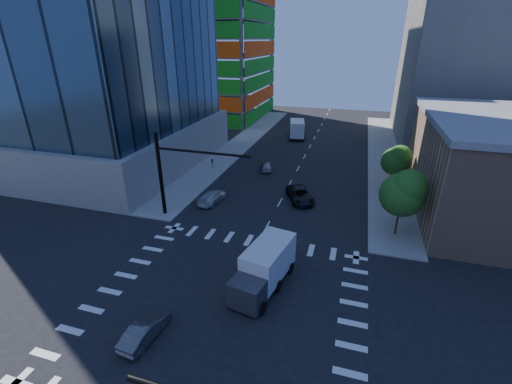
% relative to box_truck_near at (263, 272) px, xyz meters
% --- Properties ---
extents(ground, '(160.00, 160.00, 0.00)m').
position_rel_box_truck_near_xyz_m(ground, '(-2.12, -2.75, -1.48)').
color(ground, black).
rests_on(ground, ground).
extents(road_markings, '(20.00, 20.00, 0.01)m').
position_rel_box_truck_near_xyz_m(road_markings, '(-2.12, -2.75, -1.47)').
color(road_markings, silver).
rests_on(road_markings, ground).
extents(sidewalk_ne, '(5.00, 60.00, 0.15)m').
position_rel_box_truck_near_xyz_m(sidewalk_ne, '(10.38, 37.25, -1.40)').
color(sidewalk_ne, gray).
rests_on(sidewalk_ne, ground).
extents(sidewalk_nw, '(5.00, 60.00, 0.15)m').
position_rel_box_truck_near_xyz_m(sidewalk_nw, '(-14.62, 37.25, -1.40)').
color(sidewalk_nw, gray).
rests_on(sidewalk_nw, ground).
extents(construction_building, '(25.16, 34.50, 70.60)m').
position_rel_box_truck_near_xyz_m(construction_building, '(-29.54, 59.18, 23.13)').
color(construction_building, slate).
rests_on(construction_building, ground).
extents(bg_building_ne, '(24.00, 30.00, 28.00)m').
position_rel_box_truck_near_xyz_m(bg_building_ne, '(24.88, 52.25, 12.52)').
color(bg_building_ne, '#605A57').
rests_on(bg_building_ne, ground).
extents(signal_mast_nw, '(10.20, 0.40, 9.00)m').
position_rel_box_truck_near_xyz_m(signal_mast_nw, '(-12.12, 8.75, 4.02)').
color(signal_mast_nw, black).
rests_on(signal_mast_nw, sidewalk_nw).
extents(tree_south, '(4.16, 4.16, 6.82)m').
position_rel_box_truck_near_xyz_m(tree_south, '(10.51, 11.16, 3.21)').
color(tree_south, '#382316').
rests_on(tree_south, sidewalk_ne).
extents(tree_north, '(3.54, 3.52, 5.78)m').
position_rel_box_truck_near_xyz_m(tree_north, '(10.81, 23.16, 2.51)').
color(tree_north, '#382316').
rests_on(tree_north, sidewalk_ne).
extents(car_nb_far, '(4.48, 5.90, 1.49)m').
position_rel_box_truck_near_xyz_m(car_nb_far, '(0.03, 16.46, -0.73)').
color(car_nb_far, black).
rests_on(car_nb_far, ground).
extents(car_sb_near, '(2.56, 4.81, 1.33)m').
position_rel_box_truck_near_xyz_m(car_sb_near, '(-9.81, 13.07, -0.82)').
color(car_sb_near, silver).
rests_on(car_sb_near, ground).
extents(car_sb_mid, '(2.53, 4.03, 1.28)m').
position_rel_box_truck_near_xyz_m(car_sb_mid, '(-6.50, 25.32, -0.84)').
color(car_sb_mid, '#989A9F').
rests_on(car_sb_mid, ground).
extents(car_sb_cross, '(1.71, 4.02, 1.29)m').
position_rel_box_truck_near_xyz_m(car_sb_cross, '(-5.89, -6.86, -0.83)').
color(car_sb_cross, '#4C4D51').
rests_on(car_sb_cross, ground).
extents(box_truck_near, '(3.87, 6.77, 3.34)m').
position_rel_box_truck_near_xyz_m(box_truck_near, '(0.00, 0.00, 0.00)').
color(box_truck_near, black).
rests_on(box_truck_near, ground).
extents(box_truck_far, '(4.04, 6.99, 3.44)m').
position_rel_box_truck_near_xyz_m(box_truck_far, '(-5.62, 44.81, 0.05)').
color(box_truck_far, black).
rests_on(box_truck_far, ground).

